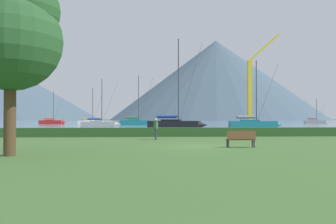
{
  "coord_description": "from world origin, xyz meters",
  "views": [
    {
      "loc": [
        -3.23,
        -20.61,
        1.67
      ],
      "look_at": [
        1.56,
        56.55,
        3.06
      ],
      "focal_mm": 37.11,
      "sensor_mm": 36.0,
      "label": 1
    }
  ],
  "objects_px": {
    "sailboat_slip_4": "(136,122)",
    "park_tree": "(14,34)",
    "dock_crane": "(251,96)",
    "sailboat_slip_9": "(315,122)",
    "sailboat_slip_1": "(99,124)",
    "sailboat_slip_2": "(52,122)",
    "sailboat_slip_7": "(175,124)",
    "person_seated_viewer": "(156,127)",
    "sailboat_slip_8": "(91,122)",
    "park_bench_under_tree": "(241,138)",
    "sailboat_slip_12": "(253,124)"
  },
  "relations": [
    {
      "from": "sailboat_slip_4",
      "to": "park_tree",
      "type": "bearing_deg",
      "value": -87.06
    },
    {
      "from": "sailboat_slip_4",
      "to": "dock_crane",
      "type": "height_order",
      "value": "dock_crane"
    },
    {
      "from": "sailboat_slip_9",
      "to": "sailboat_slip_1",
      "type": "bearing_deg",
      "value": -131.47
    },
    {
      "from": "sailboat_slip_2",
      "to": "sailboat_slip_7",
      "type": "bearing_deg",
      "value": -48.33
    },
    {
      "from": "person_seated_viewer",
      "to": "dock_crane",
      "type": "bearing_deg",
      "value": 65.68
    },
    {
      "from": "sailboat_slip_4",
      "to": "park_tree",
      "type": "xyz_separation_m",
      "value": [
        -3.43,
        -68.8,
        4.68
      ]
    },
    {
      "from": "sailboat_slip_2",
      "to": "sailboat_slip_4",
      "type": "xyz_separation_m",
      "value": [
        25.26,
        -18.98,
        0.09
      ]
    },
    {
      "from": "sailboat_slip_8",
      "to": "dock_crane",
      "type": "height_order",
      "value": "dock_crane"
    },
    {
      "from": "sailboat_slip_1",
      "to": "sailboat_slip_2",
      "type": "xyz_separation_m",
      "value": [
        -18.93,
        37.92,
        0.04
      ]
    },
    {
      "from": "sailboat_slip_1",
      "to": "sailboat_slip_4",
      "type": "distance_m",
      "value": 19.97
    },
    {
      "from": "sailboat_slip_8",
      "to": "park_bench_under_tree",
      "type": "height_order",
      "value": "sailboat_slip_8"
    },
    {
      "from": "sailboat_slip_2",
      "to": "sailboat_slip_7",
      "type": "height_order",
      "value": "sailboat_slip_7"
    },
    {
      "from": "sailboat_slip_9",
      "to": "park_bench_under_tree",
      "type": "height_order",
      "value": "sailboat_slip_9"
    },
    {
      "from": "sailboat_slip_2",
      "to": "sailboat_slip_8",
      "type": "xyz_separation_m",
      "value": [
        13.19,
        -11.65,
        -0.04
      ]
    },
    {
      "from": "sailboat_slip_9",
      "to": "sailboat_slip_12",
      "type": "bearing_deg",
      "value": -110.56
    },
    {
      "from": "sailboat_slip_2",
      "to": "sailboat_slip_8",
      "type": "height_order",
      "value": "sailboat_slip_8"
    },
    {
      "from": "person_seated_viewer",
      "to": "dock_crane",
      "type": "height_order",
      "value": "dock_crane"
    },
    {
      "from": "sailboat_slip_9",
      "to": "dock_crane",
      "type": "height_order",
      "value": "dock_crane"
    },
    {
      "from": "sailboat_slip_1",
      "to": "dock_crane",
      "type": "xyz_separation_m",
      "value": [
        29.54,
        2.09,
        5.4
      ]
    },
    {
      "from": "sailboat_slip_12",
      "to": "park_bench_under_tree",
      "type": "xyz_separation_m",
      "value": [
        -12.26,
        -36.88,
        -0.2
      ]
    },
    {
      "from": "park_bench_under_tree",
      "to": "sailboat_slip_1",
      "type": "bearing_deg",
      "value": 107.26
    },
    {
      "from": "sailboat_slip_8",
      "to": "dock_crane",
      "type": "distance_m",
      "value": 43.1
    },
    {
      "from": "park_bench_under_tree",
      "to": "sailboat_slip_4",
      "type": "bearing_deg",
      "value": 97.06
    },
    {
      "from": "sailboat_slip_12",
      "to": "sailboat_slip_4",
      "type": "bearing_deg",
      "value": 130.31
    },
    {
      "from": "sailboat_slip_9",
      "to": "sailboat_slip_2",
      "type": "bearing_deg",
      "value": -162.43
    },
    {
      "from": "sailboat_slip_12",
      "to": "sailboat_slip_1",
      "type": "bearing_deg",
      "value": 165.49
    },
    {
      "from": "sailboat_slip_7",
      "to": "sailboat_slip_8",
      "type": "relative_size",
      "value": 1.45
    },
    {
      "from": "sailboat_slip_8",
      "to": "sailboat_slip_1",
      "type": "bearing_deg",
      "value": -75.22
    },
    {
      "from": "sailboat_slip_4",
      "to": "sailboat_slip_8",
      "type": "distance_m",
      "value": 14.12
    },
    {
      "from": "sailboat_slip_4",
      "to": "sailboat_slip_1",
      "type": "bearing_deg",
      "value": -102.69
    },
    {
      "from": "sailboat_slip_2",
      "to": "park_tree",
      "type": "bearing_deg",
      "value": -67.35
    },
    {
      "from": "sailboat_slip_12",
      "to": "park_tree",
      "type": "relative_size",
      "value": 1.41
    },
    {
      "from": "sailboat_slip_4",
      "to": "park_tree",
      "type": "distance_m",
      "value": 69.04
    },
    {
      "from": "park_bench_under_tree",
      "to": "park_tree",
      "type": "xyz_separation_m",
      "value": [
        -11.27,
        -3.69,
        4.89
      ]
    },
    {
      "from": "sailboat_slip_9",
      "to": "park_bench_under_tree",
      "type": "xyz_separation_m",
      "value": [
        -48.51,
        -88.27,
        -0.07
      ]
    },
    {
      "from": "sailboat_slip_7",
      "to": "sailboat_slip_1",
      "type": "bearing_deg",
      "value": 155.18
    },
    {
      "from": "sailboat_slip_4",
      "to": "dock_crane",
      "type": "relative_size",
      "value": 0.65
    },
    {
      "from": "sailboat_slip_12",
      "to": "park_tree",
      "type": "bearing_deg",
      "value": -115.28
    },
    {
      "from": "person_seated_viewer",
      "to": "sailboat_slip_2",
      "type": "bearing_deg",
      "value": 112.25
    },
    {
      "from": "sailboat_slip_9",
      "to": "sailboat_slip_8",
      "type": "bearing_deg",
      "value": -152.33
    },
    {
      "from": "dock_crane",
      "to": "sailboat_slip_1",
      "type": "bearing_deg",
      "value": -175.96
    },
    {
      "from": "sailboat_slip_7",
      "to": "sailboat_slip_12",
      "type": "xyz_separation_m",
      "value": [
        13.19,
        2.37,
        -0.06
      ]
    },
    {
      "from": "park_bench_under_tree",
      "to": "dock_crane",
      "type": "height_order",
      "value": "dock_crane"
    },
    {
      "from": "sailboat_slip_12",
      "to": "sailboat_slip_2",
      "type": "bearing_deg",
      "value": 138.7
    },
    {
      "from": "sailboat_slip_4",
      "to": "sailboat_slip_12",
      "type": "distance_m",
      "value": 34.65
    },
    {
      "from": "sailboat_slip_7",
      "to": "sailboat_slip_12",
      "type": "distance_m",
      "value": 13.4
    },
    {
      "from": "sailboat_slip_8",
      "to": "sailboat_slip_9",
      "type": "bearing_deg",
      "value": 15.5
    },
    {
      "from": "sailboat_slip_7",
      "to": "park_tree",
      "type": "bearing_deg",
      "value": -88.62
    },
    {
      "from": "sailboat_slip_2",
      "to": "person_seated_viewer",
      "type": "height_order",
      "value": "sailboat_slip_2"
    },
    {
      "from": "sailboat_slip_2",
      "to": "park_tree",
      "type": "xyz_separation_m",
      "value": [
        21.83,
        -87.78,
        4.77
      ]
    }
  ]
}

